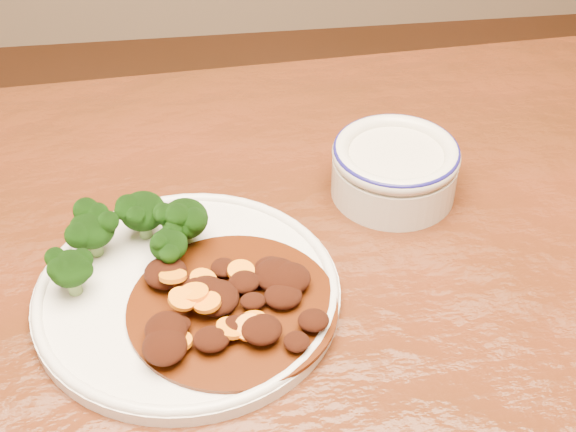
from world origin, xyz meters
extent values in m
cube|color=#521F0E|center=(0.00, 0.00, 0.73)|extent=(1.55, 0.98, 0.04)
cylinder|color=white|center=(-0.09, 0.03, 0.76)|extent=(0.28, 0.28, 0.01)
torus|color=white|center=(-0.09, 0.03, 0.76)|extent=(0.28, 0.28, 0.01)
cylinder|color=#70994F|center=(-0.19, 0.04, 0.77)|extent=(0.01, 0.01, 0.02)
ellipsoid|color=black|center=(-0.19, 0.04, 0.79)|extent=(0.04, 0.04, 0.03)
cylinder|color=#70994F|center=(-0.13, 0.11, 0.77)|extent=(0.01, 0.01, 0.02)
ellipsoid|color=black|center=(-0.13, 0.11, 0.79)|extent=(0.04, 0.04, 0.04)
cylinder|color=#70994F|center=(-0.11, 0.06, 0.77)|extent=(0.01, 0.01, 0.02)
ellipsoid|color=black|center=(-0.11, 0.06, 0.79)|extent=(0.04, 0.04, 0.03)
cylinder|color=#70994F|center=(-0.18, 0.09, 0.77)|extent=(0.01, 0.01, 0.02)
ellipsoid|color=black|center=(-0.18, 0.09, 0.79)|extent=(0.04, 0.04, 0.03)
cylinder|color=#70994F|center=(-0.09, 0.09, 0.77)|extent=(0.01, 0.01, 0.02)
ellipsoid|color=black|center=(-0.09, 0.09, 0.79)|extent=(0.04, 0.04, 0.04)
cylinder|color=#431E07|center=(-0.05, 0.00, 0.76)|extent=(0.19, 0.19, 0.00)
ellipsoid|color=black|center=(-0.07, 0.00, 0.78)|extent=(0.04, 0.04, 0.02)
ellipsoid|color=black|center=(-0.03, -0.04, 0.78)|extent=(0.03, 0.03, 0.02)
ellipsoid|color=black|center=(0.01, -0.03, 0.78)|extent=(0.03, 0.02, 0.01)
ellipsoid|color=black|center=(-0.01, 0.00, 0.77)|extent=(0.03, 0.03, 0.02)
ellipsoid|color=black|center=(-0.09, 0.02, 0.78)|extent=(0.03, 0.03, 0.02)
ellipsoid|color=black|center=(-0.05, -0.03, 0.77)|extent=(0.02, 0.02, 0.01)
ellipsoid|color=black|center=(0.00, 0.02, 0.78)|extent=(0.04, 0.04, 0.02)
ellipsoid|color=black|center=(-0.10, -0.02, 0.78)|extent=(0.02, 0.02, 0.01)
ellipsoid|color=black|center=(-0.01, 0.03, 0.78)|extent=(0.04, 0.04, 0.02)
ellipsoid|color=black|center=(-0.04, 0.02, 0.78)|extent=(0.03, 0.03, 0.01)
ellipsoid|color=black|center=(-0.08, 0.01, 0.78)|extent=(0.04, 0.04, 0.02)
ellipsoid|color=black|center=(-0.11, -0.03, 0.78)|extent=(0.04, 0.04, 0.02)
ellipsoid|color=black|center=(-0.02, 0.03, 0.77)|extent=(0.03, 0.02, 0.01)
ellipsoid|color=black|center=(-0.07, -0.04, 0.78)|extent=(0.03, 0.03, 0.02)
ellipsoid|color=black|center=(-0.04, -0.03, 0.78)|extent=(0.02, 0.02, 0.01)
ellipsoid|color=black|center=(-0.02, 0.04, 0.77)|extent=(0.03, 0.02, 0.01)
ellipsoid|color=black|center=(-0.11, -0.05, 0.78)|extent=(0.04, 0.04, 0.02)
ellipsoid|color=black|center=(-0.11, 0.04, 0.78)|extent=(0.04, 0.04, 0.02)
ellipsoid|color=black|center=(0.00, -0.05, 0.77)|extent=(0.02, 0.02, 0.01)
ellipsoid|color=black|center=(-0.04, 0.00, 0.77)|extent=(0.02, 0.02, 0.01)
ellipsoid|color=black|center=(-0.06, 0.04, 0.77)|extent=(0.02, 0.02, 0.01)
ellipsoid|color=black|center=(-0.08, 0.01, 0.78)|extent=(0.03, 0.03, 0.02)
cylinder|color=orange|center=(-0.06, -0.04, 0.78)|extent=(0.03, 0.03, 0.01)
cylinder|color=orange|center=(-0.04, 0.03, 0.78)|extent=(0.03, 0.03, 0.01)
cylinder|color=orange|center=(-0.10, 0.02, 0.79)|extent=(0.03, 0.03, 0.01)
cylinder|color=orange|center=(-0.10, -0.04, 0.78)|extent=(0.03, 0.03, 0.01)
cylinder|color=orange|center=(-0.04, -0.03, 0.78)|extent=(0.04, 0.04, 0.01)
cylinder|color=orange|center=(-0.10, -0.01, 0.79)|extent=(0.03, 0.03, 0.01)
cylinder|color=orange|center=(-0.08, 0.02, 0.78)|extent=(0.03, 0.03, 0.01)
cylinder|color=orange|center=(-0.09, 0.00, 0.79)|extent=(0.03, 0.03, 0.01)
cylinder|color=orange|center=(-0.08, -0.01, 0.78)|extent=(0.03, 0.03, 0.01)
cylinder|color=orange|center=(-0.04, -0.04, 0.78)|extent=(0.03, 0.03, 0.01)
cylinder|color=beige|center=(0.13, 0.16, 0.77)|extent=(0.13, 0.13, 0.04)
cylinder|color=silver|center=(0.13, 0.16, 0.80)|extent=(0.10, 0.10, 0.01)
torus|color=beige|center=(0.13, 0.16, 0.80)|extent=(0.13, 0.13, 0.02)
torus|color=navy|center=(0.13, 0.16, 0.81)|extent=(0.13, 0.13, 0.01)
camera|label=1|loc=(-0.07, -0.49, 1.28)|focal=50.00mm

